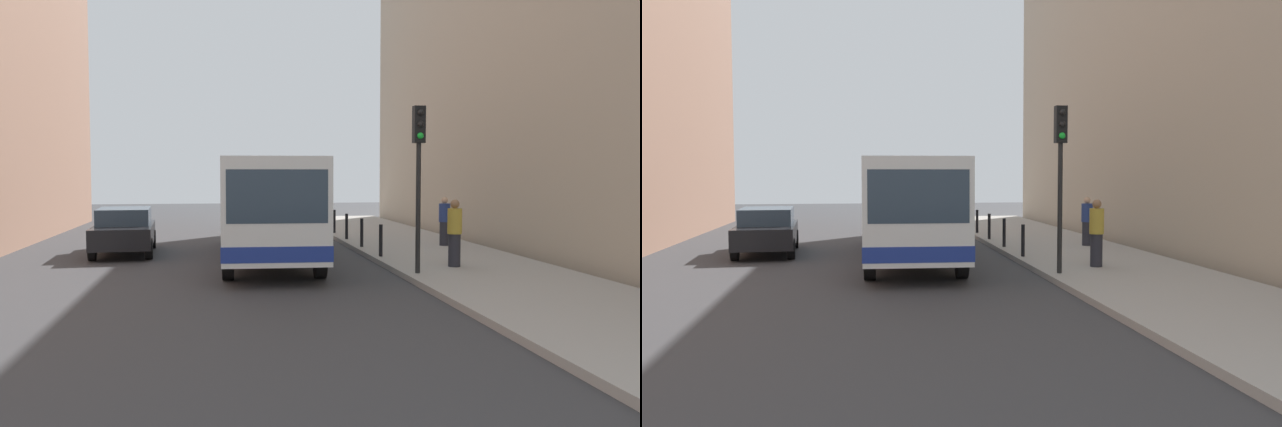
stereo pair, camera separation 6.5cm
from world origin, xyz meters
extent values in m
plane|color=#38383A|center=(0.00, 0.00, 0.00)|extent=(80.00, 80.00, 0.00)
cube|color=#9E9991|center=(5.40, 0.00, 0.07)|extent=(4.40, 40.00, 0.15)
cube|color=#B2A38C|center=(11.50, 4.00, 7.29)|extent=(7.00, 32.00, 14.57)
cube|color=white|center=(0.21, 2.74, 1.75)|extent=(2.96, 11.10, 2.50)
cube|color=navy|center=(0.21, 2.74, 0.80)|extent=(2.99, 11.12, 0.36)
cube|color=#2D3D4C|center=(-0.02, -2.73, 2.10)|extent=(2.26, 0.16, 1.20)
cube|color=#2D3D4C|center=(0.24, 3.24, 2.10)|extent=(2.92, 9.50, 1.00)
cylinder|color=black|center=(1.18, -1.20, 0.50)|extent=(0.32, 1.01, 1.00)
cylinder|color=black|center=(-1.08, -1.11, 0.50)|extent=(0.32, 1.01, 1.00)
cylinder|color=black|center=(1.51, 6.59, 0.50)|extent=(0.32, 1.01, 1.00)
cylinder|color=black|center=(-0.75, 6.68, 0.50)|extent=(0.32, 1.01, 1.00)
cube|color=black|center=(-4.29, 4.66, 0.64)|extent=(2.05, 4.50, 0.64)
cube|color=#2D3D4C|center=(-4.30, 4.81, 1.22)|extent=(1.74, 2.55, 0.52)
cylinder|color=black|center=(-3.38, 3.21, 0.32)|extent=(0.26, 0.65, 0.64)
cylinder|color=black|center=(-5.02, 3.11, 0.32)|extent=(0.26, 0.65, 0.64)
cylinder|color=black|center=(-3.56, 6.20, 0.32)|extent=(0.26, 0.65, 0.64)
cylinder|color=black|center=(-5.19, 6.11, 0.32)|extent=(0.26, 0.65, 0.64)
cube|color=silver|center=(0.97, 14.43, 0.64)|extent=(2.13, 4.52, 0.64)
cube|color=#2D3D4C|center=(0.99, 14.58, 1.22)|extent=(1.78, 2.58, 0.52)
cylinder|color=black|center=(1.68, 12.87, 0.32)|extent=(0.27, 0.65, 0.64)
cylinder|color=black|center=(0.04, 13.00, 0.32)|extent=(0.27, 0.65, 0.64)
cylinder|color=black|center=(1.91, 15.86, 0.32)|extent=(0.27, 0.65, 0.64)
cylinder|color=black|center=(0.27, 15.99, 0.32)|extent=(0.27, 0.65, 0.64)
cylinder|color=black|center=(3.55, -1.68, 1.75)|extent=(0.12, 0.12, 3.20)
cube|color=black|center=(3.55, -1.68, 3.80)|extent=(0.28, 0.24, 0.90)
sphere|color=black|center=(3.55, -1.81, 4.08)|extent=(0.16, 0.16, 0.16)
sphere|color=black|center=(3.55, -1.81, 3.80)|extent=(0.16, 0.16, 0.16)
sphere|color=green|center=(3.55, -1.81, 3.52)|extent=(0.16, 0.16, 0.16)
cylinder|color=black|center=(3.45, 1.65, 0.62)|extent=(0.11, 0.11, 0.95)
cylinder|color=black|center=(3.45, 4.25, 0.62)|extent=(0.11, 0.11, 0.95)
cylinder|color=black|center=(3.45, 6.85, 0.62)|extent=(0.11, 0.11, 0.95)
cylinder|color=black|center=(3.45, 9.45, 0.62)|extent=(0.11, 0.11, 0.95)
cylinder|color=#26262D|center=(4.84, -0.73, 0.58)|extent=(0.32, 0.32, 0.87)
cylinder|color=gold|center=(4.84, -0.73, 1.35)|extent=(0.38, 0.38, 0.67)
sphere|color=#8C6647|center=(4.84, -0.73, 1.81)|extent=(0.24, 0.24, 0.24)
cylinder|color=#26262D|center=(6.31, 4.18, 0.55)|extent=(0.32, 0.32, 0.81)
cylinder|color=navy|center=(6.31, 4.18, 1.27)|extent=(0.38, 0.38, 0.62)
sphere|color=tan|center=(6.31, 4.18, 1.69)|extent=(0.22, 0.22, 0.22)
camera|label=1|loc=(-1.37, -17.45, 2.63)|focal=37.42mm
camera|label=2|loc=(-1.31, -17.46, 2.63)|focal=37.42mm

